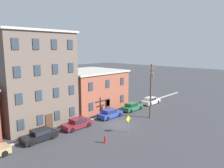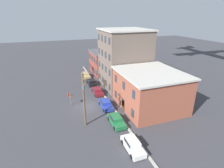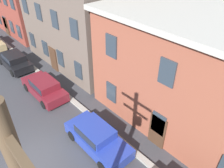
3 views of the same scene
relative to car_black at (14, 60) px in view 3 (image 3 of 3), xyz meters
name	(u,v)px [view 3 (image 3 of 3)]	position (x,y,z in m)	size (l,w,h in m)	color
ground_plane	(35,159)	(10.91, -3.39, -0.75)	(200.00, 200.00, 0.00)	#38383D
kerb_strip	(97,121)	(10.91, 1.11, -0.67)	(56.00, 0.36, 0.16)	#9E998E
apartment_corner	(40,1)	(-8.69, 7.49, 2.57)	(10.90, 10.29, 6.60)	brown
apartment_far	(213,63)	(14.77, 7.96, 2.81)	(12.47, 11.21, 7.10)	brown
car_black	(14,60)	(0.00, 0.00, 0.00)	(4.40, 1.92, 1.43)	black
car_maroon	(44,87)	(5.85, -0.01, 0.00)	(4.40, 1.92, 1.43)	maroon
car_blue	(97,137)	(12.48, -0.13, 0.00)	(4.40, 1.92, 1.43)	#233899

